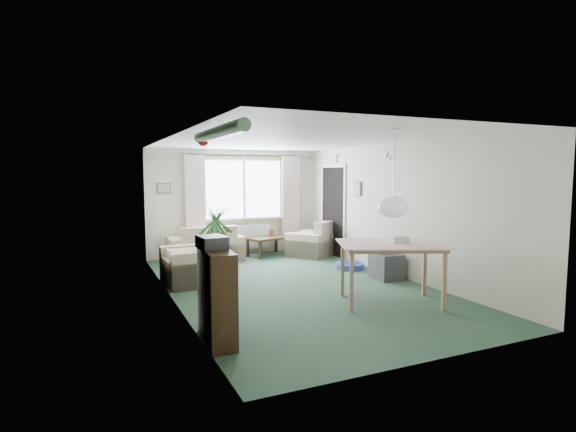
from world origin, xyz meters
name	(u,v)px	position (x,y,z in m)	size (l,w,h in m)	color
ground	(295,286)	(0.00, 0.00, 0.00)	(6.50, 6.50, 0.00)	#2A4632
window	(244,189)	(0.20, 3.23, 1.50)	(1.80, 0.03, 1.30)	white
curtain_rod	(245,156)	(0.20, 3.15, 2.27)	(2.60, 0.03, 0.03)	black
curtain_left	(195,201)	(-0.95, 3.13, 1.27)	(0.45, 0.08, 2.00)	beige
curtain_right	(291,198)	(1.35, 3.13, 1.27)	(0.45, 0.08, 2.00)	beige
radiator	(245,237)	(0.20, 3.19, 0.40)	(1.20, 0.10, 0.55)	white
doorway	(333,212)	(1.99, 2.20, 1.00)	(0.03, 0.95, 2.00)	black
pendant_lamp	(393,207)	(0.20, -2.30, 1.48)	(0.36, 0.36, 0.36)	white
tinsel_garland	(218,132)	(-1.92, -2.30, 2.28)	(1.60, 1.60, 0.12)	#196626
bauble_cluster_a	(337,155)	(1.30, 0.90, 2.22)	(0.20, 0.20, 0.20)	silver
bauble_cluster_b	(388,153)	(1.60, -0.30, 2.22)	(0.20, 0.20, 0.20)	silver
wall_picture_back	(164,188)	(-1.60, 3.23, 1.55)	(0.28, 0.03, 0.22)	brown
wall_picture_right	(358,189)	(1.98, 1.20, 1.55)	(0.03, 0.24, 0.30)	brown
sofa	(205,243)	(-0.83, 2.75, 0.38)	(1.53, 0.81, 0.77)	beige
armchair_corner	(311,239)	(1.48, 2.32, 0.40)	(0.89, 0.84, 0.79)	#C5B295
armchair_left	(193,258)	(-1.50, 0.91, 0.44)	(0.99, 0.94, 0.89)	#C5BA95
coffee_table	(269,246)	(0.62, 2.75, 0.22)	(0.96, 0.53, 0.43)	black
photo_frame	(272,233)	(0.67, 2.70, 0.51)	(0.12, 0.02, 0.16)	brown
bookshelf	(217,296)	(-1.84, -1.85, 0.52)	(0.29, 0.86, 1.05)	black
hifi_box	(212,242)	(-1.87, -1.80, 1.12)	(0.28, 0.35, 0.14)	#303134
houseplant	(216,245)	(-1.17, 0.59, 0.68)	(0.59, 0.59, 1.37)	#205E33
dining_table	(390,274)	(0.84, -1.43, 0.43)	(1.37, 0.91, 0.85)	#9A8853
gift_box	(398,240)	(0.98, -1.41, 0.91)	(0.25, 0.18, 0.12)	white
tv_cube	(386,266)	(1.70, -0.19, 0.23)	(0.46, 0.50, 0.46)	#303034
pet_bed	(350,266)	(1.56, 0.80, 0.06)	(0.57, 0.57, 0.11)	#212497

